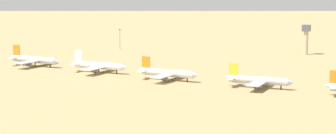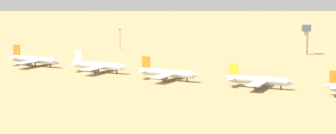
# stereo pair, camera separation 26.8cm
# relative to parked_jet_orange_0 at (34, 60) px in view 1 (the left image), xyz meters

# --- Properties ---
(ground) EXTENTS (4000.00, 4000.00, 0.00)m
(ground) POSITION_rel_parked_jet_orange_0_xyz_m (100.01, -19.16, -4.13)
(ground) COLOR tan
(parked_jet_orange_0) EXTENTS (38.05, 31.82, 12.61)m
(parked_jet_orange_0) POSITION_rel_parked_jet_orange_0_xyz_m (0.00, 0.00, 0.00)
(parked_jet_orange_0) COLOR silver
(parked_jet_orange_0) RESTS_ON ground
(parked_jet_white_1) EXTENTS (37.45, 31.46, 12.38)m
(parked_jet_white_1) POSITION_rel_parked_jet_orange_0_xyz_m (49.25, -2.47, -0.08)
(parked_jet_white_1) COLOR white
(parked_jet_white_1) RESTS_ON ground
(parked_jet_orange_2) EXTENTS (36.37, 30.40, 12.06)m
(parked_jet_orange_2) POSITION_rel_parked_jet_orange_0_xyz_m (96.91, -7.54, -0.18)
(parked_jet_orange_2) COLOR silver
(parked_jet_orange_2) RESTS_ON ground
(parked_jet_yellow_3) EXTENTS (35.67, 30.11, 11.77)m
(parked_jet_yellow_3) POSITION_rel_parked_jet_orange_0_xyz_m (147.56, -6.93, -0.27)
(parked_jet_yellow_3) COLOR silver
(parked_jet_yellow_3) RESTS_ON ground
(control_tower) EXTENTS (5.20, 5.20, 21.00)m
(control_tower) POSITION_rel_parked_jet_orange_0_xyz_m (129.89, 136.91, 8.54)
(control_tower) COLOR #C6B793
(control_tower) RESTS_ON ground
(light_pole_mid) EXTENTS (1.80, 0.50, 15.31)m
(light_pole_mid) POSITION_rel_parked_jet_orange_0_xyz_m (-2.30, 101.21, 4.73)
(light_pole_mid) COLOR #59595E
(light_pole_mid) RESTS_ON ground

